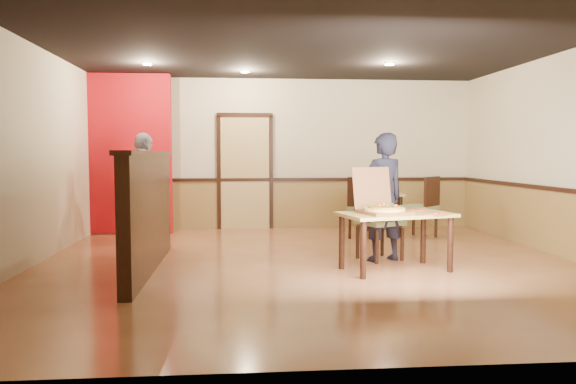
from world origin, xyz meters
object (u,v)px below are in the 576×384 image
(diner, at_px, (383,197))
(passerby, at_px, (144,187))
(side_chair_left, at_px, (365,205))
(side_table, at_px, (384,203))
(condiment, at_px, (387,189))
(main_table, at_px, (396,222))
(pizza_box, at_px, (382,208))
(side_chair_right, at_px, (423,204))
(diner_chair, at_px, (376,217))

(diner, xyz_separation_m, passerby, (-3.40, 1.94, 0.03))
(side_chair_left, bearing_deg, side_table, -97.06)
(condiment, bearing_deg, main_table, -102.94)
(diner, height_order, condiment, diner)
(diner, relative_size, pizza_box, 2.31)
(pizza_box, bearing_deg, passerby, 124.87)
(main_table, xyz_separation_m, pizza_box, (-0.18, -0.04, 0.18))
(main_table, height_order, passerby, passerby)
(side_chair_right, relative_size, diner, 0.61)
(side_chair_right, xyz_separation_m, pizza_box, (-1.36, -2.55, 0.21))
(condiment, bearing_deg, side_chair_right, -43.24)
(side_chair_left, bearing_deg, condiment, -104.53)
(main_table, xyz_separation_m, diner, (0.00, 0.61, 0.25))
(passerby, xyz_separation_m, condiment, (4.08, 0.43, -0.08))
(side_chair_left, bearing_deg, main_table, 117.13)
(main_table, bearing_deg, passerby, 129.24)
(side_table, distance_m, pizza_box, 3.28)
(diner, xyz_separation_m, pizza_box, (-0.18, -0.65, -0.07))
(side_chair_left, bearing_deg, diner, 115.83)
(main_table, height_order, diner_chair, diner_chair)
(main_table, relative_size, side_chair_right, 1.40)
(side_chair_right, relative_size, passerby, 0.59)
(passerby, distance_m, condiment, 4.10)
(diner, bearing_deg, pizza_box, 53.92)
(side_chair_left, height_order, condiment, side_chair_left)
(passerby, bearing_deg, pizza_box, -142.08)
(diner, bearing_deg, main_table, 69.20)
(side_chair_right, distance_m, passerby, 4.59)
(side_table, bearing_deg, main_table, -102.29)
(main_table, xyz_separation_m, side_chair_left, (0.19, 2.51, -0.03))
(side_chair_right, bearing_deg, condiment, -87.07)
(diner_chair, distance_m, condiment, 2.35)
(side_table, bearing_deg, diner, -105.11)
(side_chair_right, height_order, diner, diner)
(side_chair_right, bearing_deg, side_table, -94.10)
(passerby, relative_size, condiment, 11.12)
(side_chair_left, height_order, diner, diner)
(side_table, bearing_deg, side_chair_right, -50.27)
(side_table, bearing_deg, pizza_box, -105.21)
(diner_chair, relative_size, passerby, 0.59)
(main_table, relative_size, side_chair_left, 1.41)
(diner_chair, distance_m, passerby, 3.81)
(diner_chair, xyz_separation_m, side_table, (0.73, 2.36, -0.02))
(diner_chair, bearing_deg, diner, -95.21)
(main_table, bearing_deg, condiment, 63.24)
(diner_chair, distance_m, side_chair_right, 2.14)
(side_table, xyz_separation_m, passerby, (-4.08, -0.57, 0.33))
(side_chair_right, xyz_separation_m, passerby, (-4.58, 0.04, 0.31))
(side_chair_right, xyz_separation_m, condiment, (-0.50, 0.47, 0.23))
(side_chair_right, bearing_deg, pizza_box, 18.10)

